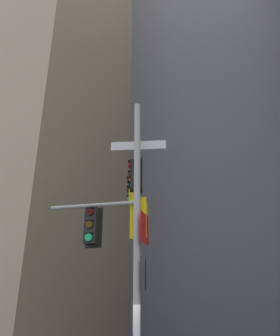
# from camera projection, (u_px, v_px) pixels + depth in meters

# --- Properties ---
(building_tower_left) EXTENTS (16.95, 16.95, 41.73)m
(building_tower_left) POSITION_uv_depth(u_px,v_px,m) (25.00, 80.00, 29.35)
(building_tower_left) COLOR tan
(building_tower_left) RESTS_ON ground
(building_mid_block) EXTENTS (15.97, 15.97, 40.67)m
(building_mid_block) POSITION_uv_depth(u_px,v_px,m) (213.00, 124.00, 35.29)
(building_mid_block) COLOR slate
(building_mid_block) RESTS_ON ground
(signal_pole_assembly) EXTENTS (3.33, 2.77, 8.31)m
(signal_pole_assembly) POSITION_uv_depth(u_px,v_px,m) (129.00, 213.00, 9.81)
(signal_pole_assembly) COLOR #B2B2B5
(signal_pole_assembly) RESTS_ON ground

